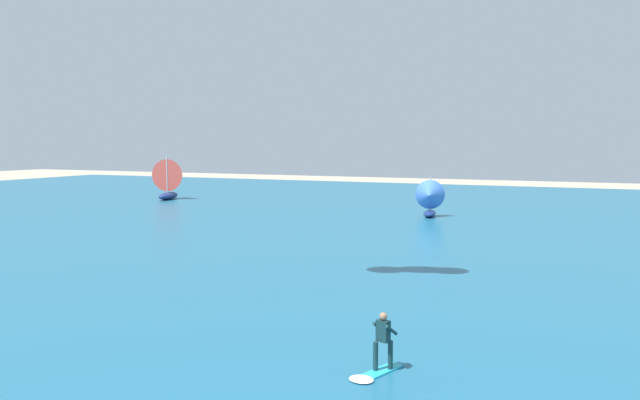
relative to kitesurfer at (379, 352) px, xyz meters
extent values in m
cube|color=#1E607F|center=(-3.94, 32.41, -0.65)|extent=(160.00, 90.00, 0.10)
cube|color=#26B2CC|center=(0.06, 0.18, -0.58)|extent=(0.86, 1.47, 0.05)
cylinder|color=#143338|center=(-0.11, 0.05, -0.15)|extent=(0.14, 0.14, 0.80)
cylinder|color=#143338|center=(0.23, 0.31, -0.15)|extent=(0.14, 0.14, 0.80)
cube|color=#143338|center=(0.06, 0.18, 0.55)|extent=(0.41, 0.32, 0.60)
sphere|color=#9E7051|center=(0.06, 0.18, 0.96)|extent=(0.22, 0.22, 0.22)
cylinder|color=#143338|center=(-0.12, 0.33, 0.60)|extent=(0.25, 0.50, 0.39)
cylinder|color=#143338|center=(0.30, 0.19, 0.60)|extent=(0.25, 0.50, 0.39)
ellipsoid|color=white|center=(-0.24, -0.72, -0.56)|extent=(0.85, 0.79, 0.08)
ellipsoid|color=navy|center=(-7.75, 36.40, -0.33)|extent=(1.55, 3.09, 0.55)
cylinder|color=silver|center=(-7.78, 36.53, 1.42)|extent=(0.09, 0.09, 2.95)
cone|color=#3F72CC|center=(-7.66, 35.90, 1.28)|extent=(2.68, 1.73, 2.48)
ellipsoid|color=navy|center=(-38.07, 40.57, -0.21)|extent=(2.47, 4.41, 0.78)
cylinder|color=silver|center=(-38.02, 40.38, 2.27)|extent=(0.13, 0.13, 4.18)
cone|color=#D84C3F|center=(-38.26, 41.26, 2.06)|extent=(3.86, 2.68, 3.51)
camera|label=1|loc=(5.40, -16.15, 5.76)|focal=35.62mm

